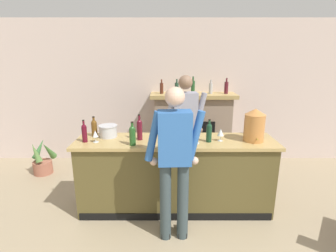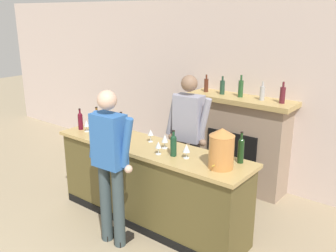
{
  "view_description": "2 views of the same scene",
  "coord_description": "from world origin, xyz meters",
  "px_view_note": "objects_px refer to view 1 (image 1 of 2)",
  "views": [
    {
      "loc": [
        -0.33,
        -0.72,
        2.13
      ],
      "look_at": [
        -0.33,
        2.78,
        1.15
      ],
      "focal_mm": 28.0,
      "sensor_mm": 36.0,
      "label": 1
    },
    {
      "loc": [
        2.57,
        -0.62,
        2.57
      ],
      "look_at": [
        -0.15,
        2.82,
        1.22
      ],
      "focal_mm": 40.0,
      "sensor_mm": 36.0,
      "label": 2
    }
  ],
  "objects_px": {
    "copper_dispenser": "(254,125)",
    "wine_bottle_burgundy_dark": "(84,132)",
    "person_customer": "(174,159)",
    "wine_bottle_port_short": "(255,125)",
    "wine_bottle_riesling_slim": "(139,129)",
    "wine_glass_front_right": "(220,133)",
    "fireplace_stone": "(192,129)",
    "wine_bottle_chardonnay_pale": "(209,132)",
    "wine_glass_mid_counter": "(190,130)",
    "wine_glass_by_dispenser": "(95,134)",
    "wine_bottle_merlot_tall": "(94,127)",
    "person_bartender": "(185,128)",
    "wine_glass_near_bucket": "(197,135)",
    "wine_glass_front_left": "(169,129)",
    "ice_bucket_steel": "(108,131)",
    "wine_bottle_cabernet_heavy": "(132,135)",
    "potted_plant_corner": "(42,161)"
  },
  "relations": [
    {
      "from": "copper_dispenser",
      "to": "wine_bottle_burgundy_dark",
      "type": "relative_size",
      "value": 1.46
    },
    {
      "from": "person_customer",
      "to": "wine_bottle_port_short",
      "type": "bearing_deg",
      "value": 35.91
    },
    {
      "from": "copper_dispenser",
      "to": "wine_bottle_riesling_slim",
      "type": "xyz_separation_m",
      "value": [
        -1.49,
        0.05,
        -0.06
      ]
    },
    {
      "from": "copper_dispenser",
      "to": "wine_glass_front_right",
      "type": "relative_size",
      "value": 2.62
    },
    {
      "from": "fireplace_stone",
      "to": "copper_dispenser",
      "type": "relative_size",
      "value": 3.99
    },
    {
      "from": "wine_bottle_chardonnay_pale",
      "to": "wine_glass_mid_counter",
      "type": "xyz_separation_m",
      "value": [
        -0.23,
        0.13,
        -0.01
      ]
    },
    {
      "from": "person_customer",
      "to": "wine_glass_by_dispenser",
      "type": "relative_size",
      "value": 11.39
    },
    {
      "from": "wine_bottle_merlot_tall",
      "to": "wine_bottle_chardonnay_pale",
      "type": "xyz_separation_m",
      "value": [
        1.54,
        -0.24,
        0.01
      ]
    },
    {
      "from": "wine_glass_by_dispenser",
      "to": "person_bartender",
      "type": "bearing_deg",
      "value": 29.89
    },
    {
      "from": "fireplace_stone",
      "to": "wine_bottle_burgundy_dark",
      "type": "distance_m",
      "value": 2.33
    },
    {
      "from": "fireplace_stone",
      "to": "wine_glass_near_bucket",
      "type": "relative_size",
      "value": 11.11
    },
    {
      "from": "wine_bottle_merlot_tall",
      "to": "wine_glass_by_dispenser",
      "type": "height_order",
      "value": "wine_bottle_merlot_tall"
    },
    {
      "from": "fireplace_stone",
      "to": "wine_glass_mid_counter",
      "type": "distance_m",
      "value": 1.62
    },
    {
      "from": "wine_glass_front_right",
      "to": "wine_bottle_merlot_tall",
      "type": "bearing_deg",
      "value": 173.06
    },
    {
      "from": "person_bartender",
      "to": "wine_glass_front_left",
      "type": "xyz_separation_m",
      "value": [
        -0.24,
        -0.47,
        0.12
      ]
    },
    {
      "from": "copper_dispenser",
      "to": "wine_bottle_riesling_slim",
      "type": "relative_size",
      "value": 1.25
    },
    {
      "from": "ice_bucket_steel",
      "to": "wine_glass_mid_counter",
      "type": "height_order",
      "value": "wine_glass_mid_counter"
    },
    {
      "from": "copper_dispenser",
      "to": "wine_bottle_cabernet_heavy",
      "type": "distance_m",
      "value": 1.57
    },
    {
      "from": "wine_bottle_riesling_slim",
      "to": "wine_glass_front_left",
      "type": "relative_size",
      "value": 2.15
    },
    {
      "from": "wine_bottle_chardonnay_pale",
      "to": "person_bartender",
      "type": "bearing_deg",
      "value": 111.96
    },
    {
      "from": "person_customer",
      "to": "wine_bottle_riesling_slim",
      "type": "distance_m",
      "value": 0.78
    },
    {
      "from": "fireplace_stone",
      "to": "wine_bottle_riesling_slim",
      "type": "xyz_separation_m",
      "value": [
        -0.85,
        -1.59,
        0.46
      ]
    },
    {
      "from": "wine_glass_front_left",
      "to": "wine_bottle_port_short",
      "type": "bearing_deg",
      "value": 4.42
    },
    {
      "from": "person_bartender",
      "to": "wine_bottle_riesling_slim",
      "type": "relative_size",
      "value": 5.31
    },
    {
      "from": "wine_bottle_port_short",
      "to": "wine_bottle_chardonnay_pale",
      "type": "bearing_deg",
      "value": -157.09
    },
    {
      "from": "ice_bucket_steel",
      "to": "wine_bottle_cabernet_heavy",
      "type": "distance_m",
      "value": 0.51
    },
    {
      "from": "person_customer",
      "to": "wine_bottle_merlot_tall",
      "type": "distance_m",
      "value": 1.34
    },
    {
      "from": "copper_dispenser",
      "to": "wine_glass_by_dispenser",
      "type": "xyz_separation_m",
      "value": [
        -2.05,
        -0.06,
        -0.11
      ]
    },
    {
      "from": "wine_bottle_merlot_tall",
      "to": "wine_bottle_cabernet_heavy",
      "type": "bearing_deg",
      "value": -32.31
    },
    {
      "from": "wine_bottle_port_short",
      "to": "wine_glass_mid_counter",
      "type": "distance_m",
      "value": 0.92
    },
    {
      "from": "wine_bottle_chardonnay_pale",
      "to": "wine_glass_by_dispenser",
      "type": "bearing_deg",
      "value": -179.28
    },
    {
      "from": "wine_bottle_cabernet_heavy",
      "to": "potted_plant_corner",
      "type": "bearing_deg",
      "value": 144.52
    },
    {
      "from": "person_customer",
      "to": "wine_glass_front_right",
      "type": "bearing_deg",
      "value": 42.82
    },
    {
      "from": "copper_dispenser",
      "to": "wine_bottle_chardonnay_pale",
      "type": "xyz_separation_m",
      "value": [
        -0.59,
        -0.04,
        -0.08
      ]
    },
    {
      "from": "wine_bottle_merlot_tall",
      "to": "wine_glass_front_left",
      "type": "relative_size",
      "value": 1.75
    },
    {
      "from": "fireplace_stone",
      "to": "wine_bottle_chardonnay_pale",
      "type": "bearing_deg",
      "value": -88.17
    },
    {
      "from": "wine_bottle_port_short",
      "to": "wine_glass_near_bucket",
      "type": "relative_size",
      "value": 2.26
    },
    {
      "from": "wine_bottle_cabernet_heavy",
      "to": "wine_glass_front_right",
      "type": "bearing_deg",
      "value": 7.91
    },
    {
      "from": "fireplace_stone",
      "to": "wine_bottle_burgundy_dark",
      "type": "relative_size",
      "value": 5.84
    },
    {
      "from": "wine_bottle_burgundy_dark",
      "to": "wine_bottle_cabernet_heavy",
      "type": "xyz_separation_m",
      "value": [
        0.63,
        -0.12,
        0.01
      ]
    },
    {
      "from": "wine_bottle_burgundy_dark",
      "to": "wine_glass_front_left",
      "type": "height_order",
      "value": "wine_bottle_burgundy_dark"
    },
    {
      "from": "ice_bucket_steel",
      "to": "person_bartender",
      "type": "bearing_deg",
      "value": 23.02
    },
    {
      "from": "wine_glass_front_right",
      "to": "copper_dispenser",
      "type": "bearing_deg",
      "value": 1.06
    },
    {
      "from": "ice_bucket_steel",
      "to": "wine_bottle_riesling_slim",
      "type": "bearing_deg",
      "value": -15.46
    },
    {
      "from": "wine_glass_mid_counter",
      "to": "wine_glass_front_left",
      "type": "xyz_separation_m",
      "value": [
        -0.28,
        0.07,
        -0.0
      ]
    },
    {
      "from": "fireplace_stone",
      "to": "person_customer",
      "type": "height_order",
      "value": "person_customer"
    },
    {
      "from": "wine_bottle_port_short",
      "to": "wine_glass_near_bucket",
      "type": "xyz_separation_m",
      "value": [
        -0.84,
        -0.36,
        -0.04
      ]
    },
    {
      "from": "person_customer",
      "to": "wine_glass_front_left",
      "type": "bearing_deg",
      "value": 93.96
    },
    {
      "from": "copper_dispenser",
      "to": "wine_bottle_merlot_tall",
      "type": "height_order",
      "value": "copper_dispenser"
    },
    {
      "from": "wine_bottle_riesling_slim",
      "to": "wine_glass_by_dispenser",
      "type": "bearing_deg",
      "value": -169.37
    }
  ]
}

